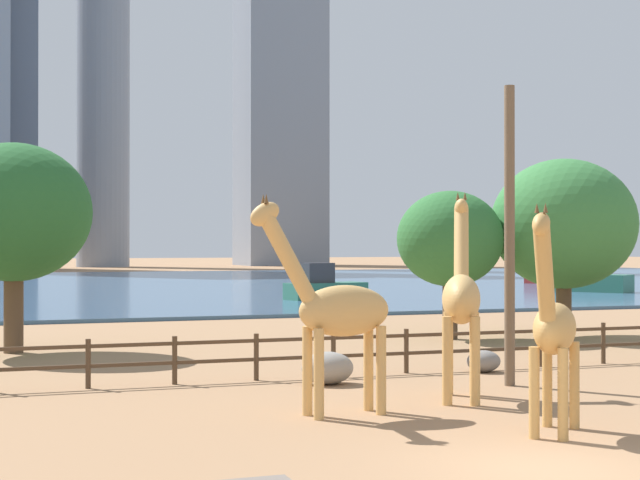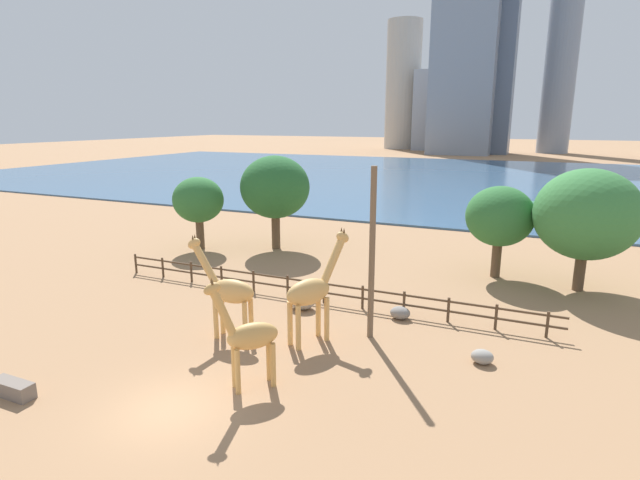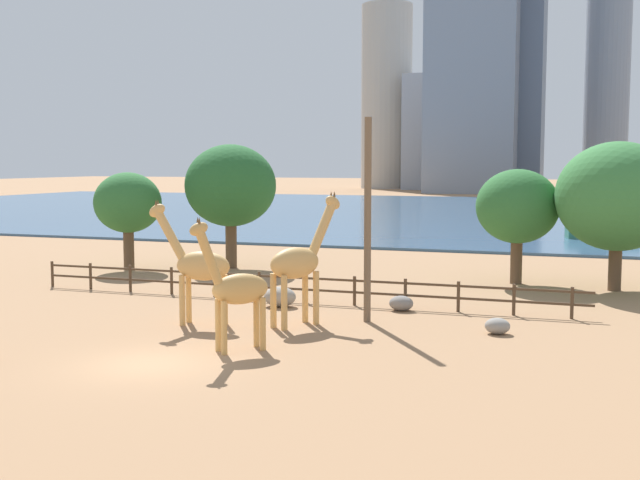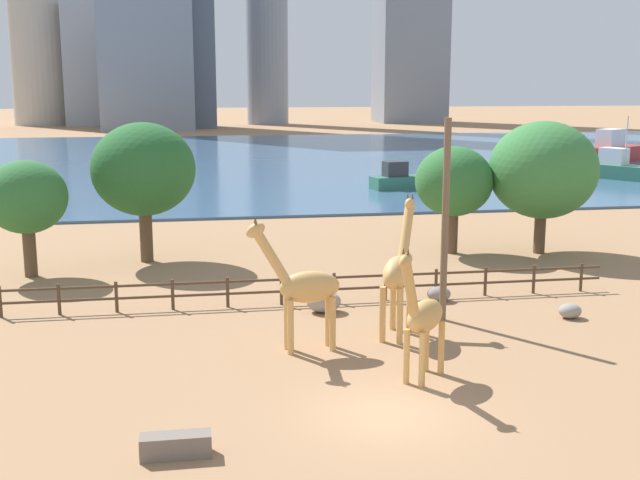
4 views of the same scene
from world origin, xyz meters
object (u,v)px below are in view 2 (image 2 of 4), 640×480
giraffe_tall (249,336)px  boulder_small (400,313)px  tree_right_tall (275,187)px  boulder_near_fence (482,357)px  giraffe_companion (228,291)px  feeding_trough (13,389)px  utility_pole (372,255)px  tree_left_small (500,217)px  tree_left_large (198,200)px  boat_ferry (557,206)px  tree_center_broad (587,215)px  giraffe_young (312,291)px  boulder_by_pole (302,301)px

giraffe_tall → boulder_small: size_ratio=4.40×
tree_right_tall → boulder_near_fence: bearing=-37.9°
giraffe_companion → feeding_trough: bearing=54.9°
tree_right_tall → feeding_trough: bearing=-85.8°
utility_pole → tree_left_small: 13.00m
tree_right_tall → tree_left_large: bearing=-155.4°
giraffe_companion → boulder_small: (6.73, 5.45, -1.99)m
utility_pole → boat_ferry: utility_pole is taller
giraffe_tall → tree_left_small: 19.91m
boulder_near_fence → tree_center_broad: bearing=70.9°
boulder_small → tree_right_tall: bearing=141.7°
giraffe_tall → boulder_near_fence: (7.89, 5.63, -1.81)m
giraffe_young → boulder_near_fence: (7.45, 0.94, -2.16)m
boulder_by_pole → tree_center_broad: bearing=34.6°
boulder_by_pole → boulder_near_fence: bearing=-14.5°
boulder_small → giraffe_tall: bearing=-111.1°
boulder_by_pole → boat_ferry: 38.28m
boat_ferry → boulder_by_pole: bearing=-121.9°
giraffe_young → boulder_by_pole: size_ratio=3.60×
boulder_by_pole → boulder_small: (5.23, 0.83, -0.12)m
giraffe_companion → giraffe_young: 3.90m
giraffe_young → utility_pole: utility_pole is taller
giraffe_young → boat_ferry: size_ratio=0.90×
boulder_small → tree_left_large: (-18.33, 7.65, 3.56)m
giraffe_young → feeding_trough: 12.20m
feeding_trough → tree_right_tall: (-1.71, 23.24, 4.59)m
giraffe_tall → feeding_trough: size_ratio=2.52×
tree_left_large → tree_center_broad: size_ratio=0.78×
giraffe_young → utility_pole: (2.28, 1.57, 1.56)m
utility_pole → tree_left_large: 20.43m
boulder_near_fence → tree_center_broad: tree_center_broad is taller
boulder_by_pole → boulder_small: 5.30m
boulder_by_pole → tree_center_broad: (13.83, 9.55, 4.18)m
giraffe_tall → boulder_near_fence: size_ratio=4.91×
giraffe_tall → utility_pole: utility_pole is taller
boulder_small → giraffe_young: bearing=-125.2°
giraffe_young → boulder_by_pole: (-2.22, 3.44, -2.01)m
giraffe_companion → boulder_by_pole: (1.50, 4.62, -1.87)m
boat_ferry → tree_right_tall: bearing=-141.5°
boulder_small → tree_left_large: bearing=157.4°
utility_pole → boulder_small: (0.72, 2.70, -3.70)m
tree_left_large → giraffe_companion: bearing=-48.5°
giraffe_tall → tree_left_small: (7.25, 18.45, 1.88)m
giraffe_young → utility_pole: size_ratio=0.64×
utility_pole → giraffe_companion: bearing=-155.4°
tree_center_broad → boulder_by_pole: bearing=-145.4°
boulder_by_pole → utility_pole: bearing=-22.6°
giraffe_companion → boulder_near_fence: 11.54m
boulder_by_pole → boulder_small: size_ratio=1.39×
tree_left_large → tree_right_tall: 6.09m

